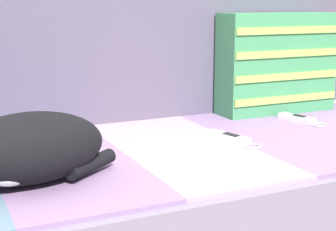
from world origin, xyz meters
The scene contains 6 objects.
couch centered at (0.00, 0.10, 0.18)m, with size 2.19×0.90×0.37m.
sofa_backrest centered at (0.00, 0.48, 0.60)m, with size 2.15×0.14×0.46m.
throw_pillow_striped centered at (0.70, 0.33, 0.55)m, with size 0.45×0.14×0.36m.
sleeping_cat centered at (-0.29, -0.08, 0.45)m, with size 0.41×0.25×0.16m.
game_remote_near centered at (0.33, 0.04, 0.38)m, with size 0.09×0.20×0.02m.
game_remote_far centered at (0.68, 0.17, 0.38)m, with size 0.08×0.19×0.02m.
Camera 1 is at (-0.46, -1.20, 0.77)m, focal length 55.00 mm.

